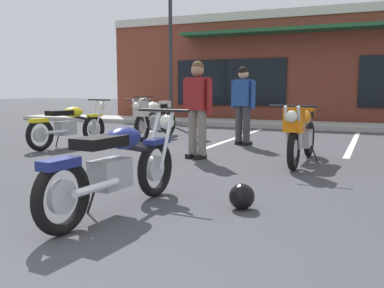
{
  "coord_description": "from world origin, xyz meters",
  "views": [
    {
      "loc": [
        1.81,
        -1.31,
        1.2
      ],
      "look_at": [
        -0.19,
        3.36,
        0.55
      ],
      "focal_mm": 40.29,
      "sensor_mm": 36.0,
      "label": 1
    }
  ],
  "objects_px": {
    "motorcycle_black_cruiser": "(69,125)",
    "helmet_on_pavement": "(242,197)",
    "person_in_shorts_foreground": "(197,104)",
    "motorcycle_green_cafe_racer": "(154,113)",
    "person_near_building": "(243,101)",
    "motorcycle_blue_standard": "(154,117)",
    "motorcycle_foreground_classic": "(117,166)",
    "parking_lot_lamp_post": "(169,31)",
    "motorcycle_red_sportbike": "(301,132)"
  },
  "relations": [
    {
      "from": "motorcycle_foreground_classic",
      "to": "motorcycle_red_sportbike",
      "type": "xyz_separation_m",
      "value": [
        1.2,
        3.46,
        0.07
      ]
    },
    {
      "from": "helmet_on_pavement",
      "to": "motorcycle_foreground_classic",
      "type": "bearing_deg",
      "value": -152.27
    },
    {
      "from": "motorcycle_blue_standard",
      "to": "motorcycle_green_cafe_racer",
      "type": "relative_size",
      "value": 1.21
    },
    {
      "from": "parking_lot_lamp_post",
      "to": "person_in_shorts_foreground",
      "type": "bearing_deg",
      "value": -59.6
    },
    {
      "from": "motorcycle_red_sportbike",
      "to": "motorcycle_green_cafe_racer",
      "type": "relative_size",
      "value": 1.21
    },
    {
      "from": "motorcycle_black_cruiser",
      "to": "parking_lot_lamp_post",
      "type": "distance_m",
      "value": 6.02
    },
    {
      "from": "motorcycle_black_cruiser",
      "to": "motorcycle_green_cafe_racer",
      "type": "distance_m",
      "value": 4.38
    },
    {
      "from": "motorcycle_green_cafe_racer",
      "to": "person_near_building",
      "type": "bearing_deg",
      "value": -36.49
    },
    {
      "from": "motorcycle_black_cruiser",
      "to": "parking_lot_lamp_post",
      "type": "xyz_separation_m",
      "value": [
        -0.36,
        5.43,
        2.56
      ]
    },
    {
      "from": "motorcycle_foreground_classic",
      "to": "person_in_shorts_foreground",
      "type": "xyz_separation_m",
      "value": [
        -0.55,
        3.36,
        0.49
      ]
    },
    {
      "from": "motorcycle_foreground_classic",
      "to": "motorcycle_green_cafe_racer",
      "type": "xyz_separation_m",
      "value": [
        -3.95,
        8.06,
        0.0
      ]
    },
    {
      "from": "motorcycle_black_cruiser",
      "to": "helmet_on_pavement",
      "type": "relative_size",
      "value": 8.08
    },
    {
      "from": "motorcycle_green_cafe_racer",
      "to": "person_near_building",
      "type": "xyz_separation_m",
      "value": [
        3.6,
        -2.66,
        0.49
      ]
    },
    {
      "from": "motorcycle_black_cruiser",
      "to": "motorcycle_green_cafe_racer",
      "type": "height_order",
      "value": "same"
    },
    {
      "from": "motorcycle_green_cafe_racer",
      "to": "motorcycle_black_cruiser",
      "type": "bearing_deg",
      "value": -85.1
    },
    {
      "from": "motorcycle_red_sportbike",
      "to": "person_near_building",
      "type": "height_order",
      "value": "person_near_building"
    },
    {
      "from": "person_near_building",
      "to": "parking_lot_lamp_post",
      "type": "xyz_separation_m",
      "value": [
        -3.59,
        3.73,
        2.07
      ]
    },
    {
      "from": "motorcycle_blue_standard",
      "to": "helmet_on_pavement",
      "type": "distance_m",
      "value": 6.36
    },
    {
      "from": "motorcycle_blue_standard",
      "to": "helmet_on_pavement",
      "type": "xyz_separation_m",
      "value": [
        3.74,
        -5.12,
        -0.4
      ]
    },
    {
      "from": "motorcycle_green_cafe_racer",
      "to": "person_in_shorts_foreground",
      "type": "height_order",
      "value": "person_in_shorts_foreground"
    },
    {
      "from": "motorcycle_red_sportbike",
      "to": "helmet_on_pavement",
      "type": "bearing_deg",
      "value": -92.17
    },
    {
      "from": "motorcycle_foreground_classic",
      "to": "motorcycle_red_sportbike",
      "type": "relative_size",
      "value": 1.0
    },
    {
      "from": "motorcycle_blue_standard",
      "to": "helmet_on_pavement",
      "type": "height_order",
      "value": "motorcycle_blue_standard"
    },
    {
      "from": "motorcycle_red_sportbike",
      "to": "motorcycle_green_cafe_racer",
      "type": "distance_m",
      "value": 6.9
    },
    {
      "from": "motorcycle_blue_standard",
      "to": "motorcycle_green_cafe_racer",
      "type": "distance_m",
      "value": 2.69
    },
    {
      "from": "motorcycle_red_sportbike",
      "to": "motorcycle_blue_standard",
      "type": "bearing_deg",
      "value": 149.85
    },
    {
      "from": "helmet_on_pavement",
      "to": "person_in_shorts_foreground",
      "type": "bearing_deg",
      "value": 120.52
    },
    {
      "from": "motorcycle_foreground_classic",
      "to": "motorcycle_red_sportbike",
      "type": "height_order",
      "value": "same"
    },
    {
      "from": "person_in_shorts_foreground",
      "to": "person_near_building",
      "type": "xyz_separation_m",
      "value": [
        0.21,
        2.04,
        0.0
      ]
    },
    {
      "from": "motorcycle_red_sportbike",
      "to": "parking_lot_lamp_post",
      "type": "xyz_separation_m",
      "value": [
        -5.13,
        5.67,
        2.5
      ]
    },
    {
      "from": "motorcycle_foreground_classic",
      "to": "parking_lot_lamp_post",
      "type": "bearing_deg",
      "value": 113.33
    },
    {
      "from": "motorcycle_black_cruiser",
      "to": "person_near_building",
      "type": "bearing_deg",
      "value": 27.82
    },
    {
      "from": "motorcycle_foreground_classic",
      "to": "helmet_on_pavement",
      "type": "distance_m",
      "value": 1.28
    },
    {
      "from": "motorcycle_blue_standard",
      "to": "person_in_shorts_foreground",
      "type": "distance_m",
      "value": 3.17
    },
    {
      "from": "motorcycle_black_cruiser",
      "to": "motorcycle_green_cafe_racer",
      "type": "xyz_separation_m",
      "value": [
        -0.37,
        4.37,
        0.0
      ]
    },
    {
      "from": "motorcycle_foreground_classic",
      "to": "person_in_shorts_foreground",
      "type": "relative_size",
      "value": 1.26
    },
    {
      "from": "motorcycle_foreground_classic",
      "to": "person_in_shorts_foreground",
      "type": "bearing_deg",
      "value": 99.34
    },
    {
      "from": "motorcycle_foreground_classic",
      "to": "motorcycle_black_cruiser",
      "type": "relative_size",
      "value": 1.0
    },
    {
      "from": "motorcycle_black_cruiser",
      "to": "person_in_shorts_foreground",
      "type": "distance_m",
      "value": 3.08
    },
    {
      "from": "person_in_shorts_foreground",
      "to": "motorcycle_black_cruiser",
      "type": "bearing_deg",
      "value": 173.65
    },
    {
      "from": "parking_lot_lamp_post",
      "to": "person_near_building",
      "type": "bearing_deg",
      "value": -46.07
    },
    {
      "from": "person_in_shorts_foreground",
      "to": "motorcycle_green_cafe_racer",
      "type": "bearing_deg",
      "value": 125.81
    },
    {
      "from": "motorcycle_green_cafe_racer",
      "to": "parking_lot_lamp_post",
      "type": "height_order",
      "value": "parking_lot_lamp_post"
    },
    {
      "from": "motorcycle_foreground_classic",
      "to": "helmet_on_pavement",
      "type": "relative_size",
      "value": 8.11
    },
    {
      "from": "person_near_building",
      "to": "helmet_on_pavement",
      "type": "distance_m",
      "value": 5.1
    },
    {
      "from": "person_near_building",
      "to": "motorcycle_blue_standard",
      "type": "bearing_deg",
      "value": 172.6
    },
    {
      "from": "motorcycle_green_cafe_racer",
      "to": "parking_lot_lamp_post",
      "type": "relative_size",
      "value": 0.38
    },
    {
      "from": "person_near_building",
      "to": "parking_lot_lamp_post",
      "type": "bearing_deg",
      "value": 133.93
    },
    {
      "from": "motorcycle_red_sportbike",
      "to": "parking_lot_lamp_post",
      "type": "height_order",
      "value": "parking_lot_lamp_post"
    },
    {
      "from": "person_near_building",
      "to": "person_in_shorts_foreground",
      "type": "bearing_deg",
      "value": -95.82
    }
  ]
}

